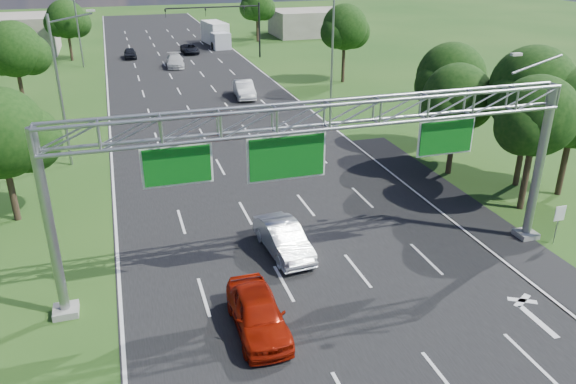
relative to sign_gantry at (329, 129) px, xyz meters
name	(u,v)px	position (x,y,z in m)	size (l,w,h in m)	color
ground	(235,148)	(-0.33, 18.00, -6.89)	(220.00, 220.00, 0.00)	#1B4514
road	(235,148)	(-0.33, 18.00, -6.89)	(18.00, 180.00, 0.02)	black
road_flare	(481,223)	(9.87, 2.00, -6.89)	(3.00, 30.00, 0.02)	black
sign_gantry	(329,129)	(0.00, 0.00, 0.00)	(23.50, 1.00, 9.56)	gray
regulatory_sign	(559,217)	(12.07, -1.02, -5.38)	(0.60, 0.08, 2.10)	gray
traffic_signal	(233,18)	(7.15, 53.00, -1.72)	(12.21, 0.24, 7.00)	black
streetlight_l_near	(62,84)	(-11.63, 18.00, -1.31)	(2.97, 0.22, 10.16)	gray
streetlight_l_far	(79,20)	(-11.63, 53.00, -1.31)	(2.97, 0.22, 10.16)	gray
streetlight_r_mid	(331,44)	(10.97, 28.00, -1.31)	(2.97, 0.22, 10.16)	gray
tree_cluster_right	(507,99)	(14.47, 7.19, -1.58)	(9.91, 14.60, 8.68)	#2D2116
tree_verge_la	(2,137)	(-14.25, 10.04, -2.13)	(5.76, 4.80, 7.40)	#2D2116
tree_verge_lb	(15,52)	(-16.25, 33.04, -1.48)	(5.76, 4.80, 8.06)	#2D2116
tree_verge_lc	(67,21)	(-13.25, 58.04, -1.92)	(5.76, 4.80, 7.62)	#2D2116
tree_verge_rd	(345,29)	(15.75, 36.04, -1.26)	(5.76, 4.80, 8.28)	#2D2116
tree_verge_re	(257,7)	(13.75, 66.04, -1.70)	(5.76, 4.80, 7.84)	#2D2116
building_left	(2,35)	(-22.33, 66.00, -4.39)	(14.00, 10.00, 5.00)	gray
building_right	(310,23)	(23.67, 70.00, -4.89)	(12.00, 9.00, 4.00)	gray
red_coupe	(258,313)	(-4.03, -3.35, -6.08)	(1.91, 4.74, 1.62)	#9E1807
silver_sedan	(283,239)	(-1.33, 2.17, -6.12)	(1.63, 4.67, 1.54)	silver
car_queue_a	(175,61)	(-0.96, 49.79, -6.15)	(2.07, 5.08, 1.47)	silver
car_queue_b	(190,49)	(2.09, 58.59, -6.27)	(2.07, 4.48, 1.24)	black
car_queue_c	(130,53)	(-5.99, 57.33, -6.24)	(1.54, 3.84, 1.31)	black
car_queue_d	(244,89)	(3.78, 32.57, -6.08)	(1.71, 4.91, 1.62)	silver
box_truck	(216,35)	(6.87, 64.16, -5.30)	(3.31, 9.00, 3.31)	white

